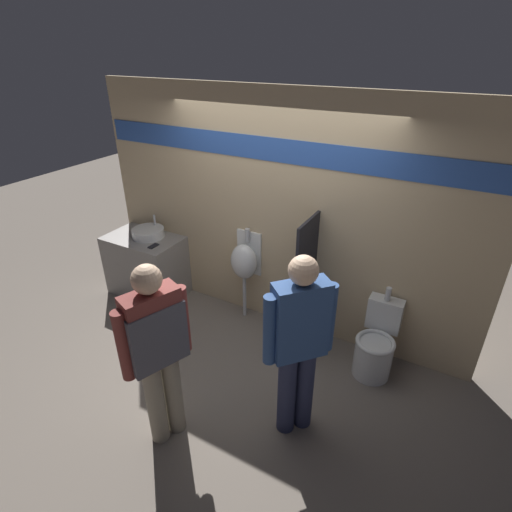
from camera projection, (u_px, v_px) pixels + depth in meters
The scene contains 10 objects.
ground_plane at pixel (249, 342), 4.59m from camera, with size 16.00×16.00×0.00m, color #70665B.
display_wall at pixel (275, 215), 4.41m from camera, with size 4.55×0.07×2.70m.
sink_counter at pixel (147, 265), 5.34m from camera, with size 0.99×0.61×0.82m.
sink_basin at pixel (148, 233), 5.15m from camera, with size 0.41×0.41×0.25m.
cell_phone at pixel (153, 246), 4.92m from camera, with size 0.07×0.14×0.01m.
divider_near_counter at pixel (305, 286), 4.24m from camera, with size 0.03×0.53×1.53m.
urinal_near_counter at pixel (245, 261), 4.70m from camera, with size 0.34×0.26×1.16m.
toilet at pixel (376, 346), 4.07m from camera, with size 0.39×0.56×0.91m.
person_in_vest at pixel (157, 345), 3.08m from camera, with size 0.36×0.56×1.69m.
person_with_lanyard at pixel (299, 342), 3.16m from camera, with size 0.44×0.47×1.72m.
Camera 1 is at (1.81, -3.08, 3.05)m, focal length 28.00 mm.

